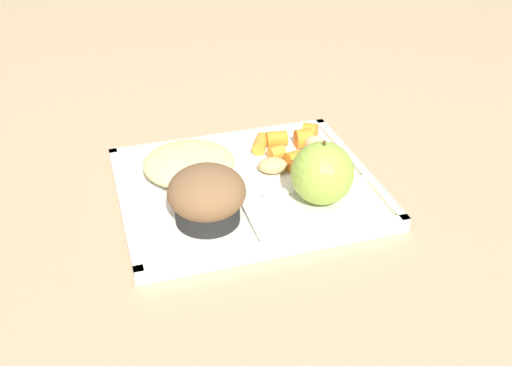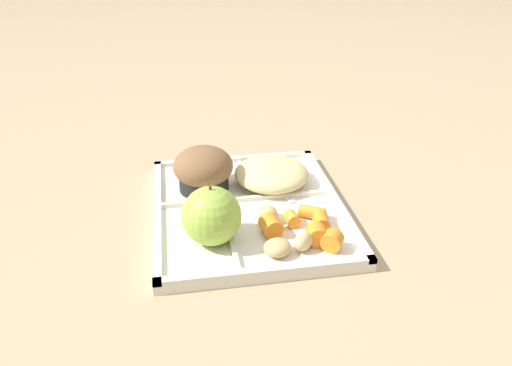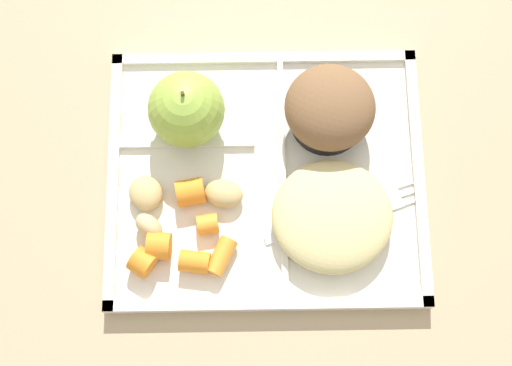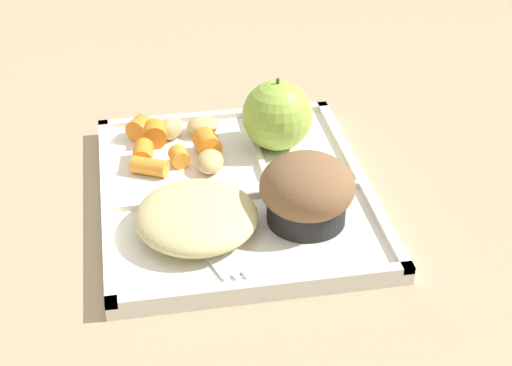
{
  "view_description": "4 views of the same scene",
  "coord_description": "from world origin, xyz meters",
  "px_view_note": "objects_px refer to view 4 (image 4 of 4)",
  "views": [
    {
      "loc": [
        0.18,
        0.62,
        0.43
      ],
      "look_at": [
        -0.0,
        0.04,
        0.04
      ],
      "focal_mm": 42.04,
      "sensor_mm": 36.0,
      "label": 1
    },
    {
      "loc": [
        -0.63,
        0.09,
        0.4
      ],
      "look_at": [
        0.05,
        -0.02,
        0.02
      ],
      "focal_mm": 35.74,
      "sensor_mm": 36.0,
      "label": 2
    },
    {
      "loc": [
        -0.01,
        -0.22,
        0.77
      ],
      "look_at": [
        -0.01,
        -0.02,
        0.05
      ],
      "focal_mm": 54.04,
      "sensor_mm": 36.0,
      "label": 3
    },
    {
      "loc": [
        0.69,
        -0.1,
        0.47
      ],
      "look_at": [
        0.01,
        0.02,
        0.03
      ],
      "focal_mm": 57.15,
      "sensor_mm": 36.0,
      "label": 4
    }
  ],
  "objects_px": {
    "lunch_tray": "(236,194)",
    "green_apple": "(277,115)",
    "bran_muffin": "(307,192)",
    "plastic_fork": "(209,245)"
  },
  "relations": [
    {
      "from": "lunch_tray",
      "to": "green_apple",
      "type": "xyz_separation_m",
      "value": [
        -0.08,
        0.06,
        0.04
      ]
    },
    {
      "from": "bran_muffin",
      "to": "plastic_fork",
      "type": "distance_m",
      "value": 0.11
    },
    {
      "from": "lunch_tray",
      "to": "plastic_fork",
      "type": "relative_size",
      "value": 1.95
    },
    {
      "from": "lunch_tray",
      "to": "plastic_fork",
      "type": "bearing_deg",
      "value": -23.69
    },
    {
      "from": "green_apple",
      "to": "bran_muffin",
      "type": "xyz_separation_m",
      "value": [
        0.14,
        0.0,
        -0.01
      ]
    },
    {
      "from": "lunch_tray",
      "to": "bran_muffin",
      "type": "distance_m",
      "value": 0.1
    },
    {
      "from": "bran_muffin",
      "to": "lunch_tray",
      "type": "bearing_deg",
      "value": -137.73
    },
    {
      "from": "lunch_tray",
      "to": "plastic_fork",
      "type": "distance_m",
      "value": 0.1
    },
    {
      "from": "lunch_tray",
      "to": "bran_muffin",
      "type": "xyz_separation_m",
      "value": [
        0.06,
        0.06,
        0.04
      ]
    },
    {
      "from": "bran_muffin",
      "to": "plastic_fork",
      "type": "bearing_deg",
      "value": -76.17
    }
  ]
}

